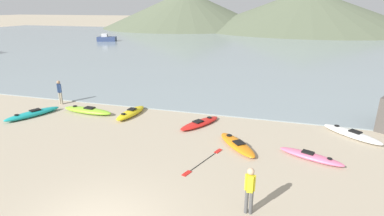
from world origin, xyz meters
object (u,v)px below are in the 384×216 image
at_px(kayak_on_sand_5, 352,134).
at_px(kayak_on_sand_6, 311,156).
at_px(person_near_foreground, 250,188).
at_px(kayak_on_sand_4, 131,113).
at_px(loose_paddle, 204,161).
at_px(kayak_on_sand_2, 88,111).
at_px(moored_boat_0, 107,39).
at_px(kayak_on_sand_0, 200,123).
at_px(kayak_on_sand_1, 33,114).
at_px(kayak_on_sand_3, 237,144).
at_px(person_near_waterline, 60,91).

relative_size(kayak_on_sand_5, kayak_on_sand_6, 1.01).
xyz_separation_m(kayak_on_sand_6, person_near_foreground, (-2.17, -4.26, 0.78)).
bearing_deg(kayak_on_sand_4, loose_paddle, -37.42).
bearing_deg(kayak_on_sand_2, moored_boat_0, 119.69).
relative_size(kayak_on_sand_0, person_near_foreground, 1.77).
height_order(kayak_on_sand_4, kayak_on_sand_5, kayak_on_sand_4).
height_order(kayak_on_sand_1, loose_paddle, kayak_on_sand_1).
distance_m(kayak_on_sand_3, person_near_foreground, 4.72).
distance_m(kayak_on_sand_5, moored_boat_0, 49.06).
distance_m(kayak_on_sand_1, person_near_waterline, 2.55).
bearing_deg(loose_paddle, kayak_on_sand_6, 18.86).
distance_m(kayak_on_sand_0, moored_boat_0, 44.45).
bearing_deg(person_near_waterline, kayak_on_sand_5, -1.53).
xyz_separation_m(kayak_on_sand_1, person_near_foreground, (13.14, -5.28, 0.74)).
xyz_separation_m(kayak_on_sand_0, person_near_waterline, (-9.79, 1.05, 0.79)).
height_order(kayak_on_sand_3, kayak_on_sand_6, kayak_on_sand_3).
bearing_deg(moored_boat_0, person_near_foreground, -53.99).
relative_size(kayak_on_sand_1, person_near_waterline, 1.98).
xyz_separation_m(kayak_on_sand_3, person_near_waterline, (-12.13, 3.18, 0.78)).
bearing_deg(kayak_on_sand_0, moored_boat_0, 127.60).
bearing_deg(person_near_foreground, moored_boat_0, 126.01).
bearing_deg(kayak_on_sand_0, person_near_foreground, -63.53).
height_order(kayak_on_sand_0, kayak_on_sand_4, kayak_on_sand_4).
distance_m(kayak_on_sand_2, loose_paddle, 9.07).
bearing_deg(kayak_on_sand_5, kayak_on_sand_3, -152.88).
bearing_deg(kayak_on_sand_6, person_near_waterline, 167.23).
xyz_separation_m(kayak_on_sand_4, moored_boat_0, (-22.80, 34.88, 0.36)).
bearing_deg(kayak_on_sand_6, person_near_foreground, -117.01).
xyz_separation_m(kayak_on_sand_3, kayak_on_sand_4, (-6.66, 2.46, 0.03)).
xyz_separation_m(kayak_on_sand_2, person_near_waterline, (-2.77, 1.09, 0.74)).
bearing_deg(kayak_on_sand_5, loose_paddle, -145.27).
distance_m(person_near_waterline, loose_paddle, 12.07).
distance_m(kayak_on_sand_4, person_near_foreground, 10.39).
bearing_deg(kayak_on_sand_6, kayak_on_sand_0, 156.29).
xyz_separation_m(kayak_on_sand_2, kayak_on_sand_4, (2.70, 0.37, -0.01)).
distance_m(kayak_on_sand_3, person_near_waterline, 12.56).
distance_m(kayak_on_sand_5, person_near_foreground, 8.48).
xyz_separation_m(kayak_on_sand_1, loose_paddle, (11.00, -2.50, -0.15)).
height_order(kayak_on_sand_2, person_near_waterline, person_near_waterline).
xyz_separation_m(kayak_on_sand_1, kayak_on_sand_6, (15.31, -1.02, -0.03)).
bearing_deg(kayak_on_sand_4, person_near_foreground, -42.49).
distance_m(kayak_on_sand_4, kayak_on_sand_6, 10.19).
distance_m(kayak_on_sand_0, kayak_on_sand_5, 7.66).
bearing_deg(person_near_foreground, kayak_on_sand_2, 147.31).
bearing_deg(loose_paddle, kayak_on_sand_1, 167.22).
bearing_deg(kayak_on_sand_6, kayak_on_sand_1, 176.18).
height_order(kayak_on_sand_4, person_near_foreground, person_near_foreground).
xyz_separation_m(kayak_on_sand_1, kayak_on_sand_5, (17.45, 1.98, -0.00)).
xyz_separation_m(kayak_on_sand_1, kayak_on_sand_2, (2.80, 1.35, 0.01)).
height_order(kayak_on_sand_6, person_near_foreground, person_near_foreground).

